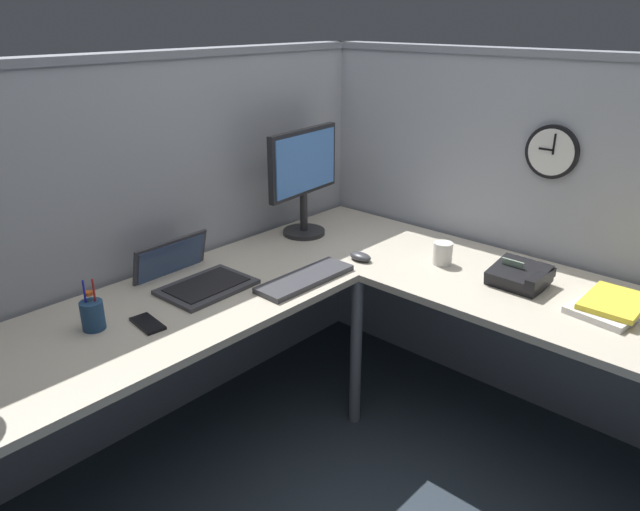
{
  "coord_description": "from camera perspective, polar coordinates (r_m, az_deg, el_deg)",
  "views": [
    {
      "loc": [
        -1.6,
        -1.23,
        1.71
      ],
      "look_at": [
        0.1,
        0.31,
        0.78
      ],
      "focal_mm": 33.52,
      "sensor_mm": 36.0,
      "label": 1
    }
  ],
  "objects": [
    {
      "name": "office_phone",
      "position": [
        2.44,
        18.62,
        -1.93
      ],
      "size": [
        0.19,
        0.21,
        0.11
      ],
      "color": "black",
      "rests_on": "desk"
    },
    {
      "name": "coffee_mug",
      "position": [
        2.55,
        11.64,
        0.2
      ],
      "size": [
        0.08,
        0.08,
        0.1
      ],
      "primitive_type": "cylinder",
      "color": "silver",
      "rests_on": "desk"
    },
    {
      "name": "ground_plane",
      "position": [
        2.64,
        3.81,
        -18.29
      ],
      "size": [
        6.8,
        6.8,
        0.0
      ],
      "primitive_type": "plane",
      "color": "#2D3842"
    },
    {
      "name": "wall_clock",
      "position": [
        2.63,
        21.3,
        9.22
      ],
      "size": [
        0.04,
        0.22,
        0.22
      ],
      "color": "black"
    },
    {
      "name": "cubicle_wall_right",
      "position": [
        2.8,
        19.76,
        1.64
      ],
      "size": [
        0.12,
        2.37,
        1.58
      ],
      "color": "#999EA8",
      "rests_on": "ground"
    },
    {
      "name": "laptop",
      "position": [
        2.4,
        -12.23,
        -1.96
      ],
      "size": [
        0.35,
        0.39,
        0.22
      ],
      "color": "#38383D",
      "rests_on": "desk"
    },
    {
      "name": "computer_mouse",
      "position": [
        2.56,
        3.88,
        -0.1
      ],
      "size": [
        0.06,
        0.1,
        0.03
      ],
      "primitive_type": "ellipsoid",
      "color": "#38383D",
      "rests_on": "desk"
    },
    {
      "name": "keyboard",
      "position": [
        2.36,
        -1.43,
        -2.22
      ],
      "size": [
        0.43,
        0.15,
        0.02
      ],
      "primitive_type": "cube",
      "rotation": [
        0.0,
        0.0,
        -0.01
      ],
      "color": "#38383D",
      "rests_on": "desk"
    },
    {
      "name": "monitor",
      "position": [
        2.78,
        -1.56,
        7.76
      ],
      "size": [
        0.46,
        0.2,
        0.5
      ],
      "color": "#232326",
      "rests_on": "desk"
    },
    {
      "name": "book_stack",
      "position": [
        2.36,
        26.07,
        -4.31
      ],
      "size": [
        0.3,
        0.24,
        0.04
      ],
      "color": "silver",
      "rests_on": "desk"
    },
    {
      "name": "desk",
      "position": [
        2.16,
        2.78,
        -7.93
      ],
      "size": [
        2.35,
        2.15,
        0.73
      ],
      "color": "beige",
      "rests_on": "ground"
    },
    {
      "name": "pen_cup",
      "position": [
        2.13,
        -20.89,
        -5.3
      ],
      "size": [
        0.08,
        0.08,
        0.18
      ],
      "color": "navy",
      "rests_on": "desk"
    },
    {
      "name": "cubicle_wall_back",
      "position": [
        2.6,
        -16.15,
        0.51
      ],
      "size": [
        2.57,
        0.12,
        1.58
      ],
      "color": "#999EA8",
      "rests_on": "ground"
    },
    {
      "name": "cell_phone",
      "position": [
        2.12,
        -16.14,
        -6.26
      ],
      "size": [
        0.08,
        0.15,
        0.01
      ],
      "primitive_type": "cube",
      "rotation": [
        0.0,
        0.0,
        -0.11
      ],
      "color": "black",
      "rests_on": "desk"
    }
  ]
}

